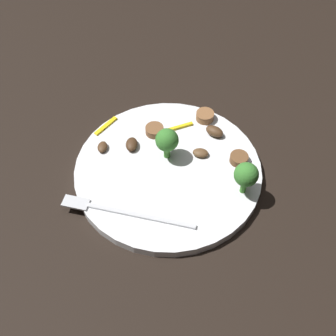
% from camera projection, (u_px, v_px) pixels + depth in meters
% --- Properties ---
extents(ground_plane, '(1.40, 1.40, 0.00)m').
position_uv_depth(ground_plane, '(168.00, 174.00, 0.63)').
color(ground_plane, black).
extents(plate, '(0.26, 0.26, 0.01)m').
position_uv_depth(plate, '(168.00, 171.00, 0.62)').
color(plate, white).
rests_on(plate, ground_plane).
extents(fork, '(0.18, 0.06, 0.00)m').
position_uv_depth(fork, '(118.00, 211.00, 0.57)').
color(fork, silver).
rests_on(fork, plate).
extents(broccoli_floret_0, '(0.03, 0.03, 0.05)m').
position_uv_depth(broccoli_floret_0, '(246.00, 175.00, 0.57)').
color(broccoli_floret_0, '#408630').
rests_on(broccoli_floret_0, plate).
extents(broccoli_floret_1, '(0.03, 0.03, 0.05)m').
position_uv_depth(broccoli_floret_1, '(164.00, 141.00, 0.61)').
color(broccoli_floret_1, '#408630').
rests_on(broccoli_floret_1, plate).
extents(sausage_slice_0, '(0.03, 0.03, 0.01)m').
position_uv_depth(sausage_slice_0, '(239.00, 159.00, 0.62)').
color(sausage_slice_0, brown).
rests_on(sausage_slice_0, plate).
extents(sausage_slice_1, '(0.04, 0.04, 0.01)m').
position_uv_depth(sausage_slice_1, '(205.00, 116.00, 0.67)').
color(sausage_slice_1, brown).
rests_on(sausage_slice_1, plate).
extents(sausage_slice_2, '(0.04, 0.04, 0.01)m').
position_uv_depth(sausage_slice_2, '(155.00, 130.00, 0.66)').
color(sausage_slice_2, brown).
rests_on(sausage_slice_2, plate).
extents(mushroom_0, '(0.03, 0.03, 0.01)m').
position_uv_depth(mushroom_0, '(214.00, 131.00, 0.65)').
color(mushroom_0, '#4C331E').
rests_on(mushroom_0, plate).
extents(mushroom_1, '(0.02, 0.02, 0.01)m').
position_uv_depth(mushroom_1, '(102.00, 147.00, 0.64)').
color(mushroom_1, '#4C331E').
rests_on(mushroom_1, plate).
extents(mushroom_2, '(0.02, 0.03, 0.01)m').
position_uv_depth(mushroom_2, '(132.00, 144.00, 0.64)').
color(mushroom_2, '#422B19').
rests_on(mushroom_2, plate).
extents(mushroom_3, '(0.03, 0.02, 0.01)m').
position_uv_depth(mushroom_3, '(201.00, 153.00, 0.63)').
color(mushroom_3, brown).
rests_on(mushroom_3, plate).
extents(pepper_strip_0, '(0.03, 0.04, 0.00)m').
position_uv_depth(pepper_strip_0, '(106.00, 126.00, 0.67)').
color(pepper_strip_0, yellow).
rests_on(pepper_strip_0, plate).
extents(pepper_strip_1, '(0.04, 0.02, 0.00)m').
position_uv_depth(pepper_strip_1, '(179.00, 127.00, 0.67)').
color(pepper_strip_1, yellow).
rests_on(pepper_strip_1, plate).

